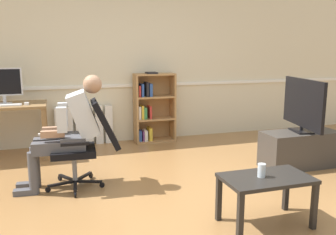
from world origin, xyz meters
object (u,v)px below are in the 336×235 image
Objects in this scene: imac_monitor at (3,83)px; radiator at (84,126)px; tv_stand at (300,149)px; drinking_glass at (262,170)px; computer_desk at (4,113)px; tv_screen at (303,104)px; computer_mouse at (27,104)px; bookshelf at (152,109)px; keyboard at (5,105)px; coffee_table at (266,184)px; person_seated at (69,129)px; office_chair at (88,140)px.

radiator is (1.08, 0.31, -0.73)m from imac_monitor.
drinking_glass is (-1.34, -1.23, 0.26)m from tv_stand.
computer_desk is 1.14× the size of tv_screen.
radiator is 0.92× the size of tv_screen.
computer_desk is 1.25× the size of radiator.
computer_mouse is 1.92m from bookshelf.
tv_screen is at bearing -21.33° from keyboard.
coffee_table is at bearing -50.68° from imac_monitor.
tv_screen is at bearing -24.12° from imac_monitor.
computer_mouse is at bearing -167.57° from bookshelf.
computer_mouse is 3.68m from tv_stand.
radiator reaches higher than coffee_table.
radiator is at bearing 142.77° from tv_stand.
keyboard is 3.50m from drinking_glass.
imac_monitor is at bearing -163.91° from radiator.
radiator is at bearing 174.17° from person_seated.
keyboard is at bearing -83.99° from imac_monitor.
computer_mouse is 0.08× the size of person_seated.
computer_desk is at bearing -146.79° from person_seated.
coffee_table is (1.36, -1.38, -0.15)m from office_chair.
tv_screen is (1.49, -1.85, 0.27)m from bookshelf.
drinking_glass is (2.01, -2.66, -0.28)m from computer_mouse.
computer_desk is at bearing 129.69° from drinking_glass.
computer_desk is 1.73m from office_chair.
drinking_glass is at bearing 170.23° from coffee_table.
keyboard is 3.55m from coffee_table.
imac_monitor is at bearing 84.01° from computer_desk.
person_seated is 2.89m from tv_stand.
tv_stand is (3.64, -1.63, -0.81)m from imac_monitor.
person_seated reaches higher than drinking_glass.
imac_monitor is at bearing -148.35° from person_seated.
bookshelf is at bearing 12.43° from computer_mouse.
drinking_glass is at bearing 51.03° from person_seated.
computer_desk is 9.56× the size of drinking_glass.
computer_mouse is (0.29, -0.20, -0.27)m from imac_monitor.
coffee_table is (2.36, -2.79, -0.27)m from computer_desk.
office_chair reaches higher than computer_mouse.
bookshelf is 1.15× the size of tv_stand.
bookshelf is at bearing 11.41° from keyboard.
tv_screen reaches higher than office_chair.
office_chair is (-0.10, -1.80, 0.21)m from radiator.
office_chair is (0.99, -1.41, -0.12)m from computer_desk.
tv_screen is 1.85m from drinking_glass.
tv_screen is (3.62, -1.41, 0.05)m from keyboard.
bookshelf is at bearing 148.91° from office_chair.
tv_stand is 1.80m from coffee_table.
coffee_table is at bearing -52.41° from computer_mouse.
office_chair is at bearing 133.81° from drinking_glass.
keyboard is 0.55× the size of coffee_table.
computer_mouse is 0.13× the size of coffee_table.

